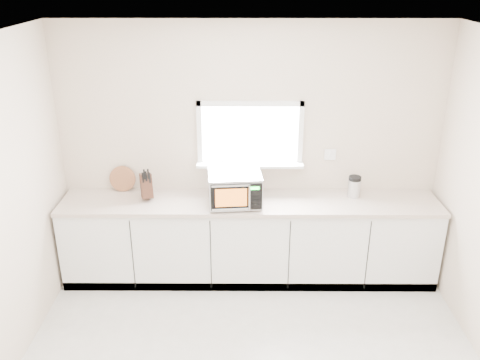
{
  "coord_description": "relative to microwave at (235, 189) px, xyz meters",
  "views": [
    {
      "loc": [
        -0.08,
        -3.06,
        3.17
      ],
      "look_at": [
        -0.1,
        1.55,
        1.21
      ],
      "focal_mm": 38.0,
      "sensor_mm": 36.0,
      "label": 1
    }
  ],
  "objects": [
    {
      "name": "cabinets",
      "position": [
        0.15,
        0.1,
        -0.66
      ],
      "size": [
        3.92,
        0.6,
        0.88
      ],
      "primitive_type": "cube",
      "color": "white",
      "rests_on": "ground"
    },
    {
      "name": "microwave",
      "position": [
        0.0,
        0.0,
        0.0
      ],
      "size": [
        0.56,
        0.45,
        0.34
      ],
      "rotation": [
        0.0,
        0.0,
        0.09
      ],
      "color": "black",
      "rests_on": "countertop"
    },
    {
      "name": "coffee_grinder",
      "position": [
        1.25,
        0.2,
        -0.06
      ],
      "size": [
        0.16,
        0.16,
        0.23
      ],
      "rotation": [
        0.0,
        0.0,
        0.2
      ],
      "color": "silver",
      "rests_on": "countertop"
    },
    {
      "name": "back_wall",
      "position": [
        0.15,
        0.4,
        0.27
      ],
      "size": [
        4.0,
        0.17,
        2.7
      ],
      "color": "beige",
      "rests_on": "ground"
    },
    {
      "name": "countertop",
      "position": [
        0.15,
        0.09,
        -0.2
      ],
      "size": [
        3.92,
        0.64,
        0.04
      ],
      "primitive_type": "cube",
      "color": "beige",
      "rests_on": "cabinets"
    },
    {
      "name": "knife_block",
      "position": [
        -0.92,
        0.14,
        -0.03
      ],
      "size": [
        0.18,
        0.26,
        0.35
      ],
      "rotation": [
        0.0,
        0.0,
        0.29
      ],
      "color": "#442218",
      "rests_on": "countertop"
    },
    {
      "name": "cutting_board",
      "position": [
        -1.21,
        0.34,
        -0.04
      ],
      "size": [
        0.28,
        0.07,
        0.28
      ],
      "primitive_type": "cylinder",
      "rotation": [
        1.4,
        0.0,
        0.0
      ],
      "color": "#925738",
      "rests_on": "countertop"
    }
  ]
}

